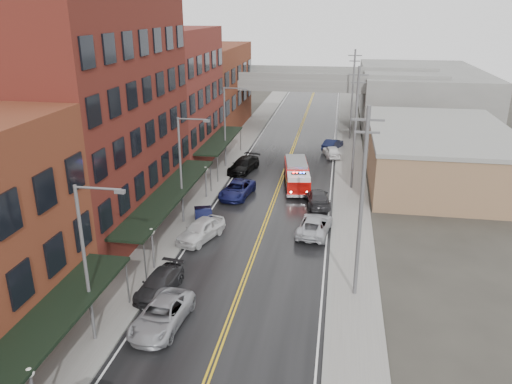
{
  "coord_description": "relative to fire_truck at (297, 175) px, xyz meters",
  "views": [
    {
      "loc": [
        5.6,
        -12.88,
        17.03
      ],
      "look_at": [
        -0.69,
        24.46,
        3.0
      ],
      "focal_mm": 35.0,
      "sensor_mm": 36.0,
      "label": 1
    }
  ],
  "objects": [
    {
      "name": "parked_car_right_0",
      "position": [
        2.39,
        -10.49,
        -0.68
      ],
      "size": [
        2.99,
        5.4,
        1.43
      ],
      "primitive_type": "imported",
      "rotation": [
        0.0,
        0.0,
        3.02
      ],
      "color": "#B0B2B8",
      "rests_on": "ground"
    },
    {
      "name": "parked_car_right_1",
      "position": [
        2.31,
        -4.33,
        -0.67
      ],
      "size": [
        2.79,
        5.25,
        1.45
      ],
      "primitive_type": "imported",
      "rotation": [
        0.0,
        0.0,
        3.3
      ],
      "color": "#2A2A2D",
      "rests_on": "ground"
    },
    {
      "name": "parked_car_left_2",
      "position": [
        -5.42,
        -24.4,
        -0.67
      ],
      "size": [
        2.79,
        5.37,
        1.45
      ],
      "primitive_type": "imported",
      "rotation": [
        0.0,
        0.0,
        -0.08
      ],
      "color": "#989AA0",
      "rests_on": "ground"
    },
    {
      "name": "right_far_block",
      "position": [
        16.22,
        35.71,
        2.61
      ],
      "size": [
        18.0,
        30.0,
        8.0
      ],
      "primitive_type": "cube",
      "color": "slate",
      "rests_on": "ground"
    },
    {
      "name": "parked_car_left_5",
      "position": [
        -6.78,
        -10.41,
        -0.72
      ],
      "size": [
        2.64,
        4.29,
        1.34
      ],
      "primitive_type": "imported",
      "rotation": [
        0.0,
        0.0,
        0.33
      ],
      "color": "black",
      "rests_on": "ground"
    },
    {
      "name": "parked_car_left_4",
      "position": [
        -6.27,
        -13.09,
        -0.57
      ],
      "size": [
        3.43,
        5.18,
        1.64
      ],
      "primitive_type": "imported",
      "rotation": [
        0.0,
        0.0,
        -0.34
      ],
      "color": "silver",
      "rests_on": "ground"
    },
    {
      "name": "awning_2",
      "position": [
        -9.27,
        6.21,
        1.59
      ],
      "size": [
        2.6,
        13.0,
        3.09
      ],
      "color": "black",
      "rests_on": "ground"
    },
    {
      "name": "brick_building_c",
      "position": [
        -15.08,
        6.21,
        6.11
      ],
      "size": [
        9.0,
        15.0,
        15.0
      ],
      "primitive_type": "cube",
      "color": "maroon",
      "rests_on": "ground"
    },
    {
      "name": "parked_car_right_3",
      "position": [
        3.22,
        15.2,
        -0.7
      ],
      "size": [
        2.77,
        4.47,
        1.39
      ],
      "primitive_type": "imported",
      "rotation": [
        0.0,
        0.0,
        2.81
      ],
      "color": "black",
      "rests_on": "ground"
    },
    {
      "name": "street_lamp_2",
      "position": [
        -8.33,
        5.71,
        3.79
      ],
      "size": [
        2.64,
        0.22,
        9.0
      ],
      "color": "#59595B",
      "rests_on": "ground"
    },
    {
      "name": "parked_car_left_3",
      "position": [
        -6.78,
        -21.05,
        -0.73
      ],
      "size": [
        2.39,
        4.77,
        1.33
      ],
      "primitive_type": "imported",
      "rotation": [
        0.0,
        0.0,
        -0.12
      ],
      "color": "#252528",
      "rests_on": "ground"
    },
    {
      "name": "awning_1",
      "position": [
        -9.27,
        -11.29,
        1.6
      ],
      "size": [
        2.6,
        18.0,
        3.09
      ],
      "color": "black",
      "rests_on": "ground"
    },
    {
      "name": "utility_pole_0",
      "position": [
        5.42,
        -19.29,
        4.91
      ],
      "size": [
        1.8,
        0.24,
        12.0
      ],
      "color": "#59595B",
      "rests_on": "ground"
    },
    {
      "name": "utility_pole_2",
      "position": [
        5.42,
        20.71,
        4.91
      ],
      "size": [
        1.8,
        0.24,
        12.0
      ],
      "color": "#59595B",
      "rests_on": "ground"
    },
    {
      "name": "road",
      "position": [
        -1.78,
        -4.29,
        -1.38
      ],
      "size": [
        11.0,
        160.0,
        0.02
      ],
      "primitive_type": "cube",
      "color": "black",
      "rests_on": "ground"
    },
    {
      "name": "globe_lamp_1",
      "position": [
        -8.18,
        -18.29,
        0.92
      ],
      "size": [
        0.44,
        0.44,
        3.12
      ],
      "color": "#59595B",
      "rests_on": "ground"
    },
    {
      "name": "brick_building_b",
      "position": [
        -15.08,
        -11.29,
        7.61
      ],
      "size": [
        9.0,
        20.0,
        18.0
      ],
      "primitive_type": "cube",
      "color": "#511E15",
      "rests_on": "ground"
    },
    {
      "name": "curb_left",
      "position": [
        -7.43,
        -4.29,
        -1.32
      ],
      "size": [
        0.3,
        160.0,
        0.15
      ],
      "primitive_type": "cube",
      "color": "gray",
      "rests_on": "ground"
    },
    {
      "name": "street_lamp_0",
      "position": [
        -8.33,
        -26.29,
        3.79
      ],
      "size": [
        2.64,
        0.22,
        9.0
      ],
      "color": "#59595B",
      "rests_on": "ground"
    },
    {
      "name": "curb_right",
      "position": [
        3.87,
        -4.29,
        -1.32
      ],
      "size": [
        0.3,
        160.0,
        0.15
      ],
      "primitive_type": "cube",
      "color": "gray",
      "rests_on": "ground"
    },
    {
      "name": "parked_car_left_6",
      "position": [
        -5.38,
        -3.39,
        -0.67
      ],
      "size": [
        3.12,
        5.52,
        1.45
      ],
      "primitive_type": "imported",
      "rotation": [
        0.0,
        0.0,
        -0.14
      ],
      "color": "#15184F",
      "rests_on": "ground"
    },
    {
      "name": "tan_building",
      "position": [
        14.22,
        5.71,
        1.11
      ],
      "size": [
        14.0,
        22.0,
        5.0
      ],
      "primitive_type": "cube",
      "color": "olive",
      "rests_on": "ground"
    },
    {
      "name": "parked_car_right_2",
      "position": [
        3.22,
        11.67,
        -0.68
      ],
      "size": [
        2.6,
        4.45,
        1.42
      ],
      "primitive_type": "imported",
      "rotation": [
        0.0,
        0.0,
        3.38
      ],
      "color": "white",
      "rests_on": "ground"
    },
    {
      "name": "awning_0",
      "position": [
        -9.27,
        -30.29,
        1.6
      ],
      "size": [
        2.6,
        16.0,
        3.09
      ],
      "color": "black",
      "rests_on": "ground"
    },
    {
      "name": "overpass",
      "position": [
        -1.78,
        27.71,
        4.59
      ],
      "size": [
        40.0,
        10.0,
        7.5
      ],
      "color": "slate",
      "rests_on": "ground"
    },
    {
      "name": "street_lamp_1",
      "position": [
        -8.33,
        -10.29,
        3.79
      ],
      "size": [
        2.64,
        0.22,
        9.0
      ],
      "color": "#59595B",
      "rests_on": "ground"
    },
    {
      "name": "parked_car_left_7",
      "position": [
        -6.23,
        4.29,
        -0.62
      ],
      "size": [
        3.27,
        5.66,
        1.54
      ],
      "primitive_type": "imported",
      "rotation": [
        0.0,
        0.0,
        -0.22
      ],
      "color": "black",
      "rests_on": "ground"
    },
    {
      "name": "globe_lamp_0",
      "position": [
        -8.18,
        -32.29,
        0.92
      ],
      "size": [
        0.44,
        0.44,
        3.12
      ],
      "color": "#59595B",
      "rests_on": "ground"
    },
    {
      "name": "utility_pole_1",
      "position": [
        5.42,
        0.71,
        4.91
      ],
      "size": [
        1.8,
        0.24,
        12.0
      ],
      "color": "#59595B",
      "rests_on": "ground"
    },
    {
      "name": "fire_truck",
      "position": [
        0.0,
        0.0,
        0.0
      ],
      "size": [
        3.67,
        7.3,
        2.57
      ],
      "rotation": [
        0.0,
        0.0,
        0.15
      ],
      "color": "#A80B07",
      "rests_on": "ground"
    },
    {
      "name": "sidewalk_left",
      "position": [
        -9.08,
        -4.29,
        -1.32
      ],
      "size": [
        3.0,
        160.0,
        0.15
      ],
      "primitive_type": "cube",
      "color": "slate",
      "rests_on": "ground"
    },
    {
      "name": "sidewalk_right",
      "position": [
        5.52,
        -4.29,
        -1.32
      ],
      "size": [
        3.0,
        160.0,
        0.15
      ],
      "primitive_type": "cube",
      "color": "slate",
      "rests_on": "ground"
    },
    {
      "name": "globe_lamp_2",
      "position": [
        -8.18,
        -4.29,
        0.92
      ],
      "size": [
        0.44,
        0.44,
        3.12
      ],
      "color": "#59595B",
      "rests_on": "ground"
    },
    {
      "name": "brick_building_far",
      "position": [
        -15.08,
        23.71,
        4.61
      ],
      "size": [
        9.0,
        20.0,
        12.0
      ],
      "primitive_type": "cube",
      "color": "brown",
      "rests_on": "ground"
    }
  ]
}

